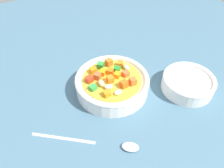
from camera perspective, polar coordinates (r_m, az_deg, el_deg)
ground_plane at (r=58.36cm, az=-0.00°, el=-2.21°), size 140.00×140.00×2.00cm
soup_bowl_main at (r=55.84cm, az=-0.02°, el=0.28°), size 18.92×18.92×5.76cm
spoon at (r=47.68cm, az=-3.78°, el=-15.07°), size 19.08×16.11×1.02cm
side_bowl_small at (r=59.85cm, az=19.34°, el=0.27°), size 13.52×13.52×4.04cm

